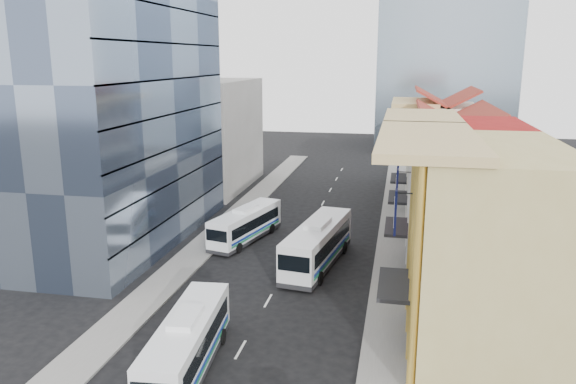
% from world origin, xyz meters
% --- Properties ---
extents(ground, '(200.00, 200.00, 0.00)m').
position_xyz_m(ground, '(0.00, 0.00, 0.00)').
color(ground, black).
rests_on(ground, ground).
extents(sidewalk_right, '(3.00, 90.00, 0.15)m').
position_xyz_m(sidewalk_right, '(8.50, 22.00, 0.07)').
color(sidewalk_right, slate).
rests_on(sidewalk_right, ground).
extents(sidewalk_left, '(3.00, 90.00, 0.15)m').
position_xyz_m(sidewalk_left, '(-8.50, 22.00, 0.07)').
color(sidewalk_left, slate).
rests_on(sidewalk_left, ground).
extents(shophouse_tan, '(8.00, 14.00, 12.00)m').
position_xyz_m(shophouse_tan, '(14.00, 5.00, 6.00)').
color(shophouse_tan, tan).
rests_on(shophouse_tan, ground).
extents(shophouse_red, '(8.00, 10.00, 12.00)m').
position_xyz_m(shophouse_red, '(14.00, 17.00, 6.00)').
color(shophouse_red, maroon).
rests_on(shophouse_red, ground).
extents(shophouse_cream_near, '(8.00, 9.00, 10.00)m').
position_xyz_m(shophouse_cream_near, '(14.00, 26.50, 5.00)').
color(shophouse_cream_near, beige).
rests_on(shophouse_cream_near, ground).
extents(shophouse_cream_mid, '(8.00, 9.00, 10.00)m').
position_xyz_m(shophouse_cream_mid, '(14.00, 35.50, 5.00)').
color(shophouse_cream_mid, beige).
rests_on(shophouse_cream_mid, ground).
extents(shophouse_cream_far, '(8.00, 12.00, 11.00)m').
position_xyz_m(shophouse_cream_far, '(14.00, 46.00, 5.50)').
color(shophouse_cream_far, beige).
rests_on(shophouse_cream_far, ground).
extents(office_tower, '(12.00, 26.00, 30.00)m').
position_xyz_m(office_tower, '(-17.00, 19.00, 15.00)').
color(office_tower, '#3E4A62').
rests_on(office_tower, ground).
extents(office_block_far, '(10.00, 18.00, 14.00)m').
position_xyz_m(office_block_far, '(-16.00, 42.00, 7.00)').
color(office_block_far, gray).
rests_on(office_block_far, ground).
extents(bus_left_near, '(3.36, 10.71, 3.38)m').
position_xyz_m(bus_left_near, '(-2.18, -1.77, 1.69)').
color(bus_left_near, white).
rests_on(bus_left_near, ground).
extents(bus_left_far, '(4.78, 10.48, 3.27)m').
position_xyz_m(bus_left_far, '(-5.18, 20.76, 1.64)').
color(bus_left_far, white).
rests_on(bus_left_far, ground).
extents(bus_right, '(4.52, 12.32, 3.86)m').
position_xyz_m(bus_right, '(2.39, 15.59, 1.93)').
color(bus_right, silver).
rests_on(bus_right, ground).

